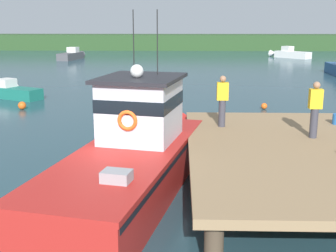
{
  "coord_description": "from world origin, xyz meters",
  "views": [
    {
      "loc": [
        1.58,
        -11.34,
        4.47
      ],
      "look_at": [
        1.2,
        1.47,
        1.4
      ],
      "focal_mm": 46.65,
      "sensor_mm": 36.0,
      "label": 1
    }
  ],
  "objects_px": {
    "deckhand_further_back": "(315,109)",
    "mooring_buoy_outer": "(264,106)",
    "moored_boat_outer_mooring": "(290,54)",
    "mooring_buoy_spare_mooring": "(22,105)",
    "moored_boat_mid_harbor": "(72,55)",
    "deckhand_by_the_boat": "(222,100)",
    "main_fishing_boat": "(134,152)",
    "moored_boat_off_the_point": "(10,91)",
    "mooring_buoy_channel_marker": "(15,87)"
  },
  "relations": [
    {
      "from": "moored_boat_mid_harbor",
      "to": "mooring_buoy_outer",
      "type": "relative_size",
      "value": 17.94
    },
    {
      "from": "deckhand_further_back",
      "to": "mooring_buoy_outer",
      "type": "bearing_deg",
      "value": 86.96
    },
    {
      "from": "mooring_buoy_outer",
      "to": "mooring_buoy_channel_marker",
      "type": "distance_m",
      "value": 16.25
    },
    {
      "from": "moored_boat_outer_mooring",
      "to": "mooring_buoy_spare_mooring",
      "type": "height_order",
      "value": "moored_boat_outer_mooring"
    },
    {
      "from": "mooring_buoy_spare_mooring",
      "to": "main_fishing_boat",
      "type": "bearing_deg",
      "value": -56.91
    },
    {
      "from": "deckhand_further_back",
      "to": "moored_boat_off_the_point",
      "type": "height_order",
      "value": "deckhand_further_back"
    },
    {
      "from": "main_fishing_boat",
      "to": "deckhand_by_the_boat",
      "type": "relative_size",
      "value": 6.11
    },
    {
      "from": "deckhand_by_the_boat",
      "to": "moored_boat_off_the_point",
      "type": "height_order",
      "value": "deckhand_by_the_boat"
    },
    {
      "from": "deckhand_by_the_boat",
      "to": "mooring_buoy_outer",
      "type": "bearing_deg",
      "value": 71.15
    },
    {
      "from": "moored_boat_mid_harbor",
      "to": "deckhand_by_the_boat",
      "type": "bearing_deg",
      "value": -69.73
    },
    {
      "from": "mooring_buoy_outer",
      "to": "mooring_buoy_spare_mooring",
      "type": "xyz_separation_m",
      "value": [
        -12.67,
        -0.45,
        0.05
      ]
    },
    {
      "from": "moored_boat_off_the_point",
      "to": "mooring_buoy_outer",
      "type": "xyz_separation_m",
      "value": [
        14.59,
        -3.01,
        -0.23
      ]
    },
    {
      "from": "main_fishing_boat",
      "to": "moored_boat_mid_harbor",
      "type": "xyz_separation_m",
      "value": [
        -11.99,
        41.69,
        -0.51
      ]
    },
    {
      "from": "deckhand_further_back",
      "to": "mooring_buoy_outer",
      "type": "relative_size",
      "value": 5.03
    },
    {
      "from": "deckhand_by_the_boat",
      "to": "moored_boat_off_the_point",
      "type": "relative_size",
      "value": 0.37
    },
    {
      "from": "moored_boat_off_the_point",
      "to": "mooring_buoy_spare_mooring",
      "type": "bearing_deg",
      "value": -60.87
    },
    {
      "from": "main_fishing_boat",
      "to": "moored_boat_mid_harbor",
      "type": "height_order",
      "value": "main_fishing_boat"
    },
    {
      "from": "moored_boat_outer_mooring",
      "to": "mooring_buoy_outer",
      "type": "bearing_deg",
      "value": -105.65
    },
    {
      "from": "moored_boat_mid_harbor",
      "to": "mooring_buoy_outer",
      "type": "distance_m",
      "value": 35.18
    },
    {
      "from": "mooring_buoy_outer",
      "to": "moored_boat_off_the_point",
      "type": "bearing_deg",
      "value": 168.33
    },
    {
      "from": "moored_boat_mid_harbor",
      "to": "mooring_buoy_spare_mooring",
      "type": "distance_m",
      "value": 31.3
    },
    {
      "from": "deckhand_further_back",
      "to": "moored_boat_off_the_point",
      "type": "bearing_deg",
      "value": 136.59
    },
    {
      "from": "moored_boat_mid_harbor",
      "to": "mooring_buoy_channel_marker",
      "type": "bearing_deg",
      "value": -84.6
    },
    {
      "from": "deckhand_by_the_boat",
      "to": "main_fishing_boat",
      "type": "bearing_deg",
      "value": -138.46
    },
    {
      "from": "moored_boat_off_the_point",
      "to": "mooring_buoy_channel_marker",
      "type": "xyz_separation_m",
      "value": [
        -0.67,
        2.54,
        -0.13
      ]
    },
    {
      "from": "main_fishing_boat",
      "to": "moored_boat_outer_mooring",
      "type": "xyz_separation_m",
      "value": [
        15.02,
        44.74,
        -0.51
      ]
    },
    {
      "from": "mooring_buoy_spare_mooring",
      "to": "mooring_buoy_channel_marker",
      "type": "xyz_separation_m",
      "value": [
        -2.6,
        6.01,
        0.05
      ]
    },
    {
      "from": "moored_boat_outer_mooring",
      "to": "moored_boat_mid_harbor",
      "type": "relative_size",
      "value": 0.86
    },
    {
      "from": "moored_boat_outer_mooring",
      "to": "mooring_buoy_channel_marker",
      "type": "height_order",
      "value": "moored_boat_outer_mooring"
    },
    {
      "from": "moored_boat_off_the_point",
      "to": "mooring_buoy_channel_marker",
      "type": "height_order",
      "value": "moored_boat_off_the_point"
    },
    {
      "from": "moored_boat_outer_mooring",
      "to": "mooring_buoy_spare_mooring",
      "type": "relative_size",
      "value": 12.12
    },
    {
      "from": "moored_boat_outer_mooring",
      "to": "mooring_buoy_spare_mooring",
      "type": "bearing_deg",
      "value": -123.01
    },
    {
      "from": "moored_boat_off_the_point",
      "to": "moored_boat_outer_mooring",
      "type": "bearing_deg",
      "value": 51.81
    },
    {
      "from": "mooring_buoy_outer",
      "to": "moored_boat_mid_harbor",
      "type": "bearing_deg",
      "value": 120.06
    },
    {
      "from": "moored_boat_mid_harbor",
      "to": "mooring_buoy_spare_mooring",
      "type": "bearing_deg",
      "value": -80.89
    },
    {
      "from": "moored_boat_off_the_point",
      "to": "mooring_buoy_channel_marker",
      "type": "relative_size",
      "value": 8.5
    },
    {
      "from": "moored_boat_outer_mooring",
      "to": "mooring_buoy_outer",
      "type": "xyz_separation_m",
      "value": [
        -9.39,
        -33.5,
        -0.34
      ]
    },
    {
      "from": "moored_boat_outer_mooring",
      "to": "mooring_buoy_outer",
      "type": "distance_m",
      "value": 34.79
    },
    {
      "from": "deckhand_by_the_boat",
      "to": "mooring_buoy_outer",
      "type": "relative_size",
      "value": 5.03
    },
    {
      "from": "moored_boat_outer_mooring",
      "to": "moored_boat_mid_harbor",
      "type": "xyz_separation_m",
      "value": [
        -27.01,
        -3.05,
        -0.0
      ]
    },
    {
      "from": "moored_boat_outer_mooring",
      "to": "main_fishing_boat",
      "type": "bearing_deg",
      "value": -108.55
    },
    {
      "from": "moored_boat_outer_mooring",
      "to": "mooring_buoy_spare_mooring",
      "type": "xyz_separation_m",
      "value": [
        -22.05,
        -33.95,
        -0.29
      ]
    },
    {
      "from": "deckhand_by_the_boat",
      "to": "deckhand_further_back",
      "type": "xyz_separation_m",
      "value": [
        2.51,
        -1.31,
        0.0
      ]
    },
    {
      "from": "moored_boat_off_the_point",
      "to": "mooring_buoy_outer",
      "type": "distance_m",
      "value": 14.9
    },
    {
      "from": "deckhand_further_back",
      "to": "moored_boat_mid_harbor",
      "type": "bearing_deg",
      "value": 112.74
    },
    {
      "from": "main_fishing_boat",
      "to": "moored_boat_off_the_point",
      "type": "xyz_separation_m",
      "value": [
        -8.96,
        14.26,
        -0.62
      ]
    },
    {
      "from": "deckhand_by_the_boat",
      "to": "moored_boat_outer_mooring",
      "type": "height_order",
      "value": "deckhand_by_the_boat"
    },
    {
      "from": "moored_boat_off_the_point",
      "to": "moored_boat_mid_harbor",
      "type": "xyz_separation_m",
      "value": [
        -3.03,
        27.44,
        0.11
      ]
    },
    {
      "from": "mooring_buoy_spare_mooring",
      "to": "mooring_buoy_channel_marker",
      "type": "bearing_deg",
      "value": 113.43
    },
    {
      "from": "main_fishing_boat",
      "to": "moored_boat_off_the_point",
      "type": "distance_m",
      "value": 16.85
    }
  ]
}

